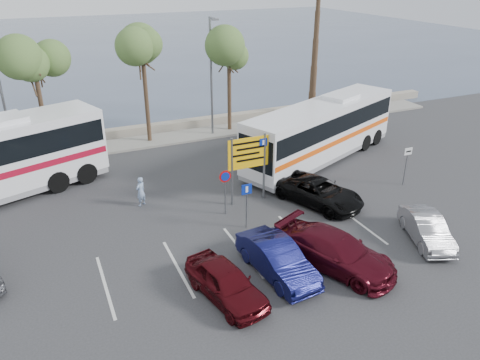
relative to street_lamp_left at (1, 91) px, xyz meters
name	(u,v)px	position (x,y,z in m)	size (l,w,h in m)	color
ground	(258,235)	(10.00, -13.52, -4.60)	(120.00, 120.00, 0.00)	#303032
kerb_strip	(171,138)	(10.00, 0.48, -4.52)	(44.00, 2.40, 0.15)	gray
seawall	(163,127)	(10.00, 2.48, -4.30)	(48.00, 0.80, 0.60)	gray
sea	(85,45)	(10.00, 46.48, -4.59)	(140.00, 140.00, 0.00)	#3C4960
tree_left	(33,62)	(2.00, 0.48, 1.41)	(3.20, 3.20, 7.20)	#382619
tree_mid	(142,44)	(8.50, 0.48, 2.06)	(3.20, 3.20, 8.00)	#382619
tree_right	(229,45)	(14.50, 0.48, 1.57)	(3.20, 3.20, 7.40)	#382619
street_lamp_left	(1,91)	(0.00, 0.00, 0.00)	(0.45, 1.15, 8.01)	slate
street_lamp_right	(211,72)	(13.00, 0.00, 0.00)	(0.45, 1.15, 8.01)	slate
direction_sign	(248,158)	(11.00, -10.32, -2.17)	(2.20, 0.12, 3.60)	slate
sign_no_stop	(225,185)	(9.40, -11.13, -3.02)	(0.60, 0.08, 2.35)	slate
sign_parking	(247,200)	(9.80, -12.73, -3.13)	(0.50, 0.07, 2.25)	slate
sign_taxi	(407,161)	(19.80, -12.03, -3.18)	(0.50, 0.07, 2.20)	slate
lane_markings	(244,251)	(8.86, -14.52, -4.60)	(12.02, 4.20, 0.01)	silver
coach_bus_right	(321,133)	(17.50, -7.02, -2.81)	(12.39, 7.22, 3.85)	white
car_blue	(277,259)	(9.40, -16.49, -3.90)	(1.47, 4.22, 1.39)	#10134E
car_maroon	(336,251)	(11.80, -17.02, -3.87)	(2.06, 5.06, 1.47)	#4F0D18
car_red	(226,282)	(7.00, -17.02, -3.93)	(1.57, 3.91, 1.33)	#460A0F
suv_black	(319,192)	(14.20, -12.02, -3.94)	(2.19, 4.75, 1.32)	black
car_silver_b	(427,229)	(16.60, -17.02, -3.99)	(1.30, 3.72, 1.22)	gray
pedestrian_near	(141,191)	(5.83, -8.52, -3.82)	(0.57, 0.37, 1.56)	#879EC4
pedestrian_far	(255,159)	(12.99, -7.02, -3.79)	(0.78, 0.61, 1.61)	#303648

